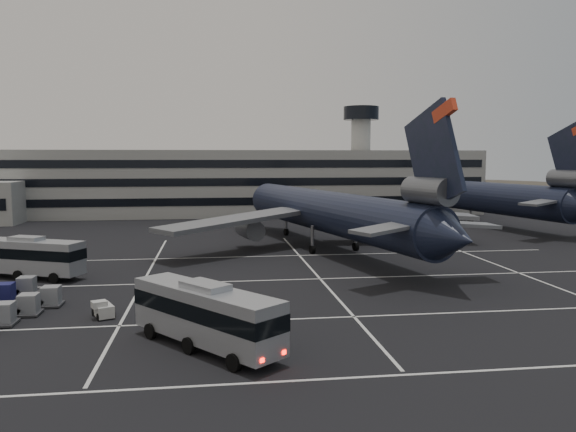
% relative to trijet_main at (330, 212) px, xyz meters
% --- Properties ---
extents(ground, '(260.00, 260.00, 0.00)m').
position_rel_trijet_main_xyz_m(ground, '(-16.64, -21.34, -5.25)').
color(ground, black).
rests_on(ground, ground).
extents(lane_markings, '(90.00, 55.62, 0.01)m').
position_rel_trijet_main_xyz_m(lane_markings, '(-15.69, -20.62, -5.24)').
color(lane_markings, silver).
rests_on(lane_markings, ground).
extents(terminal, '(125.00, 26.00, 24.00)m').
position_rel_trijet_main_xyz_m(terminal, '(-19.59, 49.80, 1.68)').
color(terminal, gray).
rests_on(terminal, ground).
extents(hills, '(352.00, 180.00, 44.00)m').
position_rel_trijet_main_xyz_m(hills, '(1.35, 148.66, -17.32)').
color(hills, '#38332B').
rests_on(hills, ground).
extents(trijet_main, '(46.04, 57.02, 18.08)m').
position_rel_trijet_main_xyz_m(trijet_main, '(0.00, 0.00, 0.00)').
color(trijet_main, black).
rests_on(trijet_main, ground).
extents(trijet_far, '(21.41, 57.26, 18.08)m').
position_rel_trijet_main_xyz_m(trijet_far, '(33.60, 26.65, 0.18)').
color(trijet_far, black).
rests_on(trijet_far, ground).
extents(bus_near, '(10.12, 11.54, 4.42)m').
position_rel_trijet_main_xyz_m(bus_near, '(-16.14, -37.18, -2.83)').
color(bus_near, '#999CA1').
rests_on(bus_near, ground).
extents(bus_far, '(12.49, 7.62, 4.38)m').
position_rel_trijet_main_xyz_m(bus_far, '(-34.77, -12.78, -2.86)').
color(bus_far, '#999CA1').
rests_on(bus_far, ground).
extents(tug_b, '(2.12, 2.55, 1.42)m').
position_rel_trijet_main_xyz_m(tug_b, '(-24.20, -28.82, -4.62)').
color(tug_b, '#B7B7B2').
rests_on(tug_b, ground).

